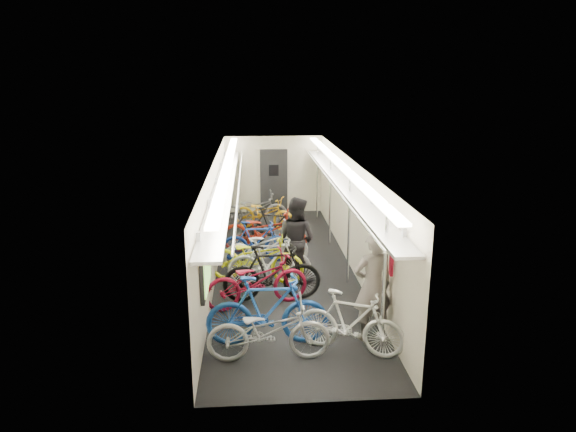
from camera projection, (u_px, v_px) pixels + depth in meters
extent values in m
plane|color=black|center=(284.00, 267.00, 11.55)|extent=(10.00, 10.00, 0.00)
plane|color=white|center=(284.00, 162.00, 10.92)|extent=(10.00, 10.00, 0.00)
plane|color=beige|center=(215.00, 217.00, 11.13)|extent=(0.00, 10.00, 10.00)
plane|color=beige|center=(352.00, 215.00, 11.34)|extent=(0.00, 10.00, 10.00)
plane|color=beige|center=(274.00, 174.00, 16.05)|extent=(3.00, 0.00, 3.00)
plane|color=beige|center=(310.00, 319.00, 6.42)|extent=(3.00, 0.00, 3.00)
cube|color=black|center=(205.00, 268.00, 8.04)|extent=(0.06, 1.10, 0.80)
cube|color=#94D95F|center=(207.00, 267.00, 8.04)|extent=(0.02, 0.96, 0.66)
cube|color=black|center=(214.00, 228.00, 10.16)|extent=(0.06, 1.10, 0.80)
cube|color=#94D95F|center=(216.00, 228.00, 10.16)|extent=(0.02, 0.96, 0.66)
cube|color=black|center=(220.00, 202.00, 12.28)|extent=(0.06, 1.10, 0.80)
cube|color=#94D95F|center=(222.00, 202.00, 12.28)|extent=(0.02, 0.96, 0.66)
cube|color=black|center=(224.00, 184.00, 14.39)|extent=(0.06, 1.10, 0.80)
cube|color=#94D95F|center=(226.00, 184.00, 14.40)|extent=(0.02, 0.96, 0.66)
cube|color=yellow|center=(210.00, 243.00, 9.09)|extent=(0.02, 0.22, 0.30)
cube|color=yellow|center=(218.00, 212.00, 11.20)|extent=(0.02, 0.22, 0.30)
cube|color=yellow|center=(223.00, 190.00, 13.32)|extent=(0.02, 0.22, 0.30)
cube|color=black|center=(274.00, 181.00, 16.04)|extent=(0.85, 0.08, 2.00)
cube|color=#999BA0|center=(224.00, 185.00, 10.96)|extent=(0.40, 9.70, 0.05)
cube|color=#999BA0|center=(343.00, 183.00, 11.14)|extent=(0.40, 9.70, 0.05)
cylinder|color=silver|center=(240.00, 180.00, 10.96)|extent=(0.04, 9.70, 0.04)
cylinder|color=silver|center=(328.00, 179.00, 11.09)|extent=(0.04, 9.70, 0.04)
cube|color=white|center=(228.00, 165.00, 10.85)|extent=(0.18, 9.60, 0.04)
cube|color=white|center=(340.00, 164.00, 11.02)|extent=(0.18, 9.60, 0.04)
cylinder|color=silver|center=(384.00, 280.00, 7.66)|extent=(0.05, 0.05, 2.38)
cylinder|color=silver|center=(349.00, 228.00, 10.36)|extent=(0.05, 0.05, 2.38)
cylinder|color=silver|center=(330.00, 199.00, 12.77)|extent=(0.05, 0.05, 2.38)
cylinder|color=silver|center=(317.00, 180.00, 15.18)|extent=(0.05, 0.05, 2.38)
imported|color=#A2A3A6|center=(269.00, 331.00, 7.64)|extent=(1.85, 0.65, 0.97)
imported|color=#1B4BA2|center=(267.00, 311.00, 8.07)|extent=(1.95, 0.57, 1.17)
imported|color=maroon|center=(257.00, 280.00, 9.46)|extent=(2.07, 1.19, 1.03)
imported|color=black|center=(272.00, 273.00, 9.68)|extent=(1.90, 0.64, 1.12)
imported|color=yellow|center=(256.00, 258.00, 10.61)|extent=(2.13, 1.18, 1.06)
imported|color=#BABABC|center=(270.00, 261.00, 10.45)|extent=(1.75, 0.59, 1.03)
imported|color=silver|center=(266.00, 247.00, 11.33)|extent=(2.07, 1.16, 1.03)
imported|color=navy|center=(256.00, 241.00, 11.82)|extent=(1.62, 0.53, 0.96)
imported|color=#9F2111|center=(264.00, 231.00, 12.35)|extent=(2.20, 1.18, 1.10)
imported|color=black|center=(273.00, 227.00, 12.88)|extent=(1.72, 1.00, 1.00)
imported|color=orange|center=(264.00, 213.00, 14.33)|extent=(1.88, 1.30, 0.94)
imported|color=white|center=(351.00, 323.00, 7.84)|extent=(1.72, 1.13, 1.01)
imported|color=slate|center=(254.00, 209.00, 14.60)|extent=(1.98, 0.85, 1.01)
imported|color=gray|center=(373.00, 286.00, 8.18)|extent=(0.73, 0.55, 1.82)
imported|color=black|center=(296.00, 239.00, 10.65)|extent=(1.10, 1.07, 1.78)
cube|color=#B4122A|center=(398.00, 264.00, 8.12)|extent=(0.27, 0.15, 0.38)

